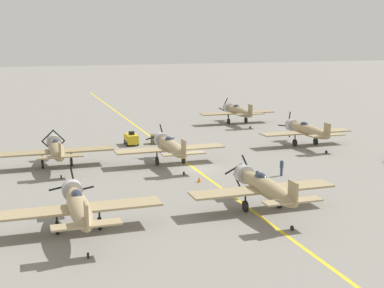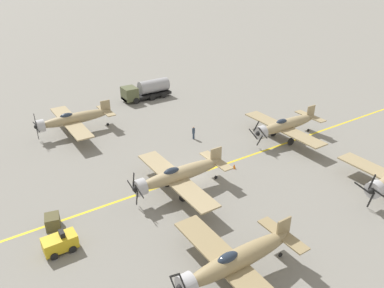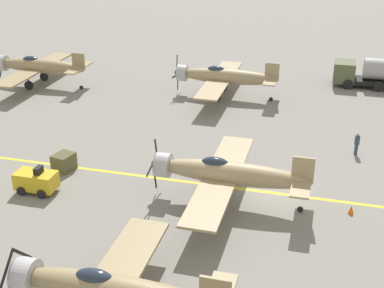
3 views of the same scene
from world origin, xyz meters
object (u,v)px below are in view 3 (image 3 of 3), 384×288
(airplane_mid_right, at_px, (224,77))
(tow_tractor, at_px, (36,181))
(fuel_tanker, at_px, (375,73))
(supply_crate_by_tanker, at_px, (64,162))
(traffic_cone, at_px, (351,210))
(airplane_mid_center, at_px, (227,173))
(ground_crew_walking, at_px, (357,143))
(airplane_far_right, at_px, (38,66))

(airplane_mid_right, height_order, tow_tractor, airplane_mid_right)
(fuel_tanker, height_order, supply_crate_by_tanker, fuel_tanker)
(supply_crate_by_tanker, bearing_deg, traffic_cone, -92.26)
(airplane_mid_center, xyz_separation_m, airplane_mid_right, (19.13, 4.24, -0.00))
(airplane_mid_right, distance_m, ground_crew_walking, 15.68)
(supply_crate_by_tanker, bearing_deg, airplane_far_right, 34.35)
(airplane_mid_center, height_order, ground_crew_walking, airplane_mid_center)
(airplane_mid_right, height_order, ground_crew_walking, airplane_mid_right)
(tow_tractor, height_order, traffic_cone, tow_tractor)
(airplane_far_right, relative_size, ground_crew_walking, 7.04)
(airplane_far_right, xyz_separation_m, fuel_tanker, (8.11, -32.59, -0.50))
(airplane_mid_right, height_order, fuel_tanker, airplane_mid_right)
(airplane_far_right, bearing_deg, airplane_mid_right, -93.09)
(airplane_far_right, bearing_deg, traffic_cone, -126.81)
(tow_tractor, bearing_deg, airplane_far_right, 29.16)
(fuel_tanker, xyz_separation_m, traffic_cone, (-25.19, 2.17, -1.24))
(airplane_far_right, xyz_separation_m, ground_crew_walking, (-8.49, -30.76, -1.08))
(supply_crate_by_tanker, bearing_deg, ground_crew_walking, -68.21)
(airplane_mid_right, bearing_deg, ground_crew_walking, -116.18)
(airplane_mid_center, height_order, airplane_mid_right, airplane_mid_right)
(airplane_mid_right, xyz_separation_m, ground_crew_walking, (-9.92, -12.10, -1.08))
(airplane_far_right, bearing_deg, ground_crew_walking, -112.92)
(fuel_tanker, xyz_separation_m, tow_tractor, (-27.65, 21.68, -0.72))
(airplane_far_right, height_order, ground_crew_walking, airplane_far_right)
(tow_tractor, relative_size, traffic_cone, 4.73)
(airplane_mid_right, height_order, airplane_far_right, airplane_mid_right)
(airplane_mid_center, relative_size, airplane_mid_right, 1.00)
(ground_crew_walking, height_order, traffic_cone, ground_crew_walking)
(supply_crate_by_tanker, bearing_deg, airplane_mid_center, -96.66)
(traffic_cone, bearing_deg, airplane_far_right, 60.67)
(ground_crew_walking, xyz_separation_m, traffic_cone, (-8.59, 0.35, -0.65))
(fuel_tanker, bearing_deg, tow_tractor, 141.91)
(traffic_cone, bearing_deg, fuel_tanker, -4.93)
(fuel_tanker, relative_size, ground_crew_walking, 4.69)
(airplane_mid_right, bearing_deg, airplane_mid_center, -154.32)
(traffic_cone, bearing_deg, tow_tractor, 97.19)
(fuel_tanker, height_order, ground_crew_walking, fuel_tanker)
(ground_crew_walking, bearing_deg, airplane_mid_right, 50.63)
(airplane_mid_center, xyz_separation_m, airplane_far_right, (17.70, 22.90, 0.00))
(traffic_cone, bearing_deg, supply_crate_by_tanker, 87.74)
(fuel_tanker, height_order, traffic_cone, fuel_tanker)
(airplane_mid_center, height_order, supply_crate_by_tanker, airplane_mid_center)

